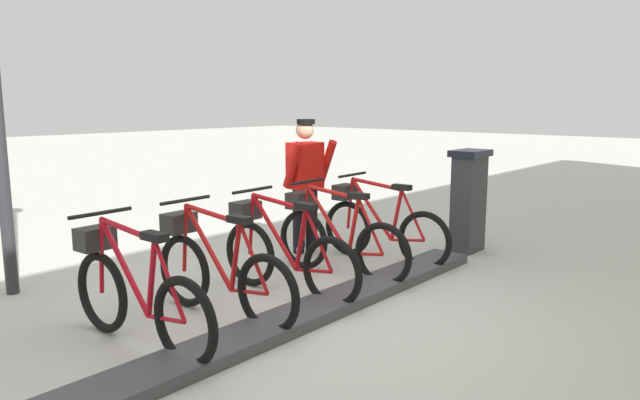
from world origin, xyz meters
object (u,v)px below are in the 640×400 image
bike_docked_1 (335,237)px  bike_docked_3 (217,270)px  payment_kiosk (468,199)px  bike_docked_0 (379,225)px  bike_docked_2 (283,252)px  bike_docked_4 (134,292)px  worker_near_rack (306,181)px

bike_docked_1 → bike_docked_3: 1.62m
payment_kiosk → bike_docked_0: size_ratio=0.74×
bike_docked_0 → bike_docked_3: 2.43m
bike_docked_2 → bike_docked_4: 1.62m
bike_docked_1 → worker_near_rack: (0.89, -0.51, 0.48)m
bike_docked_0 → bike_docked_4: (0.00, 3.24, 0.00)m
bike_docked_0 → bike_docked_2: size_ratio=1.00×
bike_docked_3 → bike_docked_4: bearing=90.0°
payment_kiosk → bike_docked_4: 4.40m
payment_kiosk → worker_near_rack: 2.05m
bike_docked_0 → worker_near_rack: bearing=18.7°
worker_near_rack → bike_docked_0: bearing=-161.3°
bike_docked_2 → bike_docked_3: 0.81m
bike_docked_2 → bike_docked_4: size_ratio=1.00×
bike_docked_0 → worker_near_rack: size_ratio=1.04×
bike_docked_2 → bike_docked_0: bearing=-90.0°
payment_kiosk → bike_docked_2: 2.80m
bike_docked_1 → bike_docked_0: bearing=-90.0°
bike_docked_1 → worker_near_rack: bearing=-29.6°
bike_docked_4 → worker_near_rack: size_ratio=1.04×
bike_docked_3 → bike_docked_4: 0.81m
bike_docked_1 → payment_kiosk: bearing=-106.6°
bike_docked_2 → worker_near_rack: (0.89, -1.32, 0.48)m
bike_docked_0 → bike_docked_1: (0.00, 0.81, 0.00)m
payment_kiosk → bike_docked_3: (0.57, 3.54, -0.24)m
worker_near_rack → bike_docked_4: bearing=106.9°
bike_docked_3 → bike_docked_4: (0.00, 0.81, 0.00)m
bike_docked_2 → bike_docked_3: (0.00, 0.81, 0.00)m
bike_docked_0 → bike_docked_1: bearing=90.0°
bike_docked_0 → worker_near_rack: worker_near_rack is taller
bike_docked_4 → payment_kiosk: bearing=-97.5°
worker_near_rack → payment_kiosk: bearing=-136.0°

